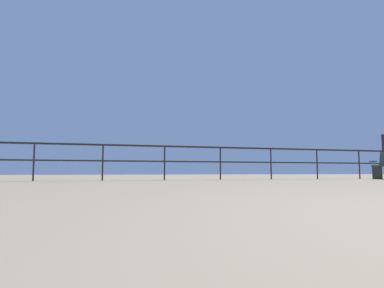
{
  "coord_description": "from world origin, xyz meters",
  "views": [
    {
      "loc": [
        -2.61,
        0.02,
        0.23
      ],
      "look_at": [
        -0.18,
        8.53,
        1.01
      ],
      "focal_mm": 29.74,
      "sensor_mm": 36.0,
      "label": 1
    }
  ],
  "objects": [
    {
      "name": "pier_railing",
      "position": [
        0.0,
        9.03,
        0.73
      ],
      "size": [
        22.35,
        0.05,
        1.0
      ],
      "color": "black",
      "rests_on": "ground_plane"
    }
  ]
}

